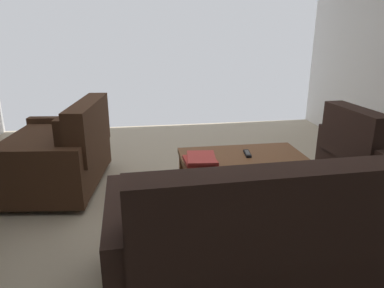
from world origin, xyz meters
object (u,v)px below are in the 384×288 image
(armchair_side, at_px, (380,158))
(tv_remote, at_px, (247,154))
(coffee_table, at_px, (242,163))
(book_stack, at_px, (201,161))
(sofa_main, at_px, (280,230))
(loveseat_near, at_px, (60,153))

(armchair_side, height_order, tv_remote, armchair_side)
(coffee_table, bearing_deg, armchair_side, 179.86)
(tv_remote, bearing_deg, coffee_table, 10.59)
(coffee_table, bearing_deg, tv_remote, -169.41)
(book_stack, distance_m, tv_remote, 0.47)
(sofa_main, relative_size, book_stack, 6.24)
(loveseat_near, height_order, armchair_side, loveseat_near)
(sofa_main, xyz_separation_m, loveseat_near, (1.49, -1.59, -0.02))
(coffee_table, xyz_separation_m, armchair_side, (-1.28, 0.00, -0.02))
(loveseat_near, height_order, coffee_table, loveseat_near)
(armchair_side, bearing_deg, tv_remote, -0.53)
(coffee_table, xyz_separation_m, book_stack, (0.39, 0.18, 0.11))
(tv_remote, bearing_deg, loveseat_near, -18.09)
(loveseat_near, relative_size, armchair_side, 1.31)
(sofa_main, relative_size, tv_remote, 11.68)
(armchair_side, bearing_deg, loveseat_near, -10.74)
(loveseat_near, distance_m, coffee_table, 1.68)
(sofa_main, bearing_deg, loveseat_near, -46.73)
(sofa_main, height_order, loveseat_near, sofa_main)
(armchair_side, relative_size, book_stack, 3.04)
(book_stack, bearing_deg, armchair_side, -174.06)
(loveseat_near, bearing_deg, coffee_table, 161.18)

